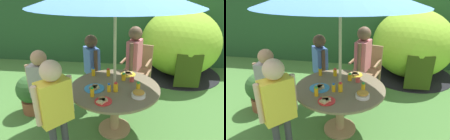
% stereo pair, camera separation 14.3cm
% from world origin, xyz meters
% --- Properties ---
extents(ground_plane, '(10.00, 10.00, 0.02)m').
position_xyz_m(ground_plane, '(0.00, 0.00, -0.01)').
color(ground_plane, '#477A38').
extents(hedge_backdrop, '(9.00, 0.70, 1.73)m').
position_xyz_m(hedge_backdrop, '(0.00, 3.02, 0.86)').
color(hedge_backdrop, '#234C28').
rests_on(hedge_backdrop, ground_plane).
extents(garden_table, '(1.18, 1.18, 0.69)m').
position_xyz_m(garden_table, '(0.00, 0.00, 0.54)').
color(garden_table, tan).
rests_on(garden_table, ground_plane).
extents(wooden_chair, '(0.60, 0.59, 0.93)m').
position_xyz_m(wooden_chair, '(0.31, 1.17, 0.53)').
color(wooden_chair, '#93704C').
rests_on(wooden_chair, ground_plane).
extents(dome_tent, '(2.02, 2.02, 1.51)m').
position_xyz_m(dome_tent, '(1.27, 2.27, 0.75)').
color(dome_tent, '#8CC633').
rests_on(dome_tent, ground_plane).
extents(potted_plant, '(0.46, 0.46, 0.64)m').
position_xyz_m(potted_plant, '(-1.37, 0.30, 0.34)').
color(potted_plant, brown).
rests_on(potted_plant, ground_plane).
extents(child_in_pink_shirt, '(0.28, 0.44, 1.33)m').
position_xyz_m(child_in_pink_shirt, '(0.24, 0.88, 0.85)').
color(child_in_pink_shirt, '#3F3F47').
rests_on(child_in_pink_shirt, ground_plane).
extents(child_in_blue_shirt, '(0.32, 0.36, 1.22)m').
position_xyz_m(child_in_blue_shirt, '(-0.45, 0.68, 0.78)').
color(child_in_blue_shirt, '#3F3F47').
rests_on(child_in_blue_shirt, ground_plane).
extents(child_in_grey_shirt, '(0.40, 0.20, 1.17)m').
position_xyz_m(child_in_grey_shirt, '(-0.97, -0.06, 0.75)').
color(child_in_grey_shirt, brown).
rests_on(child_in_grey_shirt, ground_plane).
extents(child_in_yellow_shirt, '(0.35, 0.36, 1.26)m').
position_xyz_m(child_in_yellow_shirt, '(-0.55, -0.63, 0.80)').
color(child_in_yellow_shirt, '#3F3F47').
rests_on(child_in_yellow_shirt, ground_plane).
extents(snack_bowl, '(0.17, 0.17, 0.08)m').
position_xyz_m(snack_bowl, '(0.31, -0.22, 0.73)').
color(snack_bowl, white).
rests_on(snack_bowl, garden_table).
extents(plate_far_right, '(0.22, 0.22, 0.03)m').
position_xyz_m(plate_far_right, '(0.16, 0.41, 0.70)').
color(plate_far_right, yellow).
rests_on(plate_far_right, garden_table).
extents(plate_center_back, '(0.26, 0.26, 0.03)m').
position_xyz_m(plate_center_back, '(-0.25, -0.09, 0.70)').
color(plate_center_back, '#338CD8').
rests_on(plate_center_back, garden_table).
extents(plate_center_front, '(0.20, 0.20, 0.03)m').
position_xyz_m(plate_center_front, '(-0.10, -0.39, 0.70)').
color(plate_center_front, red).
rests_on(plate_center_front, garden_table).
extents(juice_bottle_near_left, '(0.05, 0.05, 0.11)m').
position_xyz_m(juice_bottle_near_left, '(-0.06, -0.14, 0.74)').
color(juice_bottle_near_left, yellow).
rests_on(juice_bottle_near_left, garden_table).
extents(juice_bottle_near_right, '(0.05, 0.05, 0.12)m').
position_xyz_m(juice_bottle_near_right, '(-0.24, -0.28, 0.75)').
color(juice_bottle_near_right, yellow).
rests_on(juice_bottle_near_right, garden_table).
extents(juice_bottle_far_left, '(0.06, 0.06, 0.12)m').
position_xyz_m(juice_bottle_far_left, '(0.03, -0.13, 0.75)').
color(juice_bottle_far_left, yellow).
rests_on(juice_bottle_far_left, garden_table).
extents(juice_bottle_mid_left, '(0.05, 0.05, 0.12)m').
position_xyz_m(juice_bottle_mid_left, '(-0.13, 0.33, 0.75)').
color(juice_bottle_mid_left, yellow).
rests_on(juice_bottle_mid_left, garden_table).
extents(juice_bottle_mid_right, '(0.06, 0.06, 0.11)m').
position_xyz_m(juice_bottle_mid_right, '(0.10, 0.21, 0.74)').
color(juice_bottle_mid_right, yellow).
rests_on(juice_bottle_mid_right, garden_table).
extents(juice_bottle_front_edge, '(0.05, 0.05, 0.13)m').
position_xyz_m(juice_bottle_front_edge, '(-0.35, 0.31, 0.75)').
color(juice_bottle_front_edge, yellow).
rests_on(juice_bottle_front_edge, garden_table).
extents(juice_bottle_back_edge, '(0.05, 0.05, 0.11)m').
position_xyz_m(juice_bottle_back_edge, '(0.31, -0.05, 0.74)').
color(juice_bottle_back_edge, yellow).
rests_on(juice_bottle_back_edge, garden_table).
extents(cup_near, '(0.06, 0.06, 0.06)m').
position_xyz_m(cup_near, '(0.22, 0.18, 0.72)').
color(cup_near, '#E04C47').
rests_on(cup_near, garden_table).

